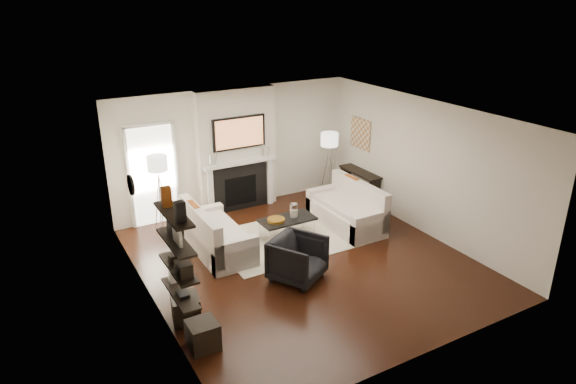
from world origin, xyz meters
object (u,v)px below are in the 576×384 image
lamp_right_shade (329,139)px  loveseat_left_base (218,241)px  armchair (298,257)px  coffee_table (287,219)px  lamp_left_shade (157,163)px  loveseat_right_base (346,217)px  ottoman_near (186,309)px

lamp_right_shade → loveseat_left_base: bearing=-160.0°
loveseat_left_base → armchair: (0.80, -1.57, 0.21)m
coffee_table → loveseat_left_base: bearing=174.4°
lamp_right_shade → lamp_left_shade: bearing=176.5°
loveseat_left_base → lamp_left_shade: size_ratio=4.50×
loveseat_right_base → armchair: armchair is taller
armchair → lamp_left_shade: lamp_left_shade is taller
loveseat_left_base → ottoman_near: bearing=-125.1°
loveseat_right_base → lamp_left_shade: 3.97m
loveseat_left_base → loveseat_right_base: same height
armchair → loveseat_right_base: bearing=3.5°
loveseat_right_base → lamp_right_shade: 1.97m
armchair → coffee_table: bearing=36.4°
loveseat_left_base → lamp_left_shade: lamp_left_shade is taller
coffee_table → ottoman_near: 3.14m
armchair → lamp_right_shade: size_ratio=2.08×
armchair → ottoman_near: 2.08m
lamp_left_shade → ottoman_near: (-0.62, -3.21, -1.25)m
loveseat_right_base → coffee_table: (-1.33, 0.12, 0.19)m
lamp_left_shade → loveseat_left_base: bearing=-66.1°
loveseat_right_base → ottoman_near: loveseat_right_base is taller
loveseat_right_base → armchair: 2.36m
armchair → lamp_right_shade: bearing=17.7°
lamp_right_shade → loveseat_right_base: bearing=-109.8°
loveseat_right_base → lamp_right_shade: size_ratio=4.50×
coffee_table → lamp_left_shade: 2.78m
loveseat_left_base → loveseat_right_base: 2.76m
armchair → lamp_left_shade: bearing=85.0°
loveseat_left_base → lamp_right_shade: (3.27, 1.19, 1.24)m
loveseat_right_base → lamp_left_shade: size_ratio=4.50×
loveseat_right_base → coffee_table: 1.35m
loveseat_left_base → coffee_table: (1.41, -0.14, 0.19)m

